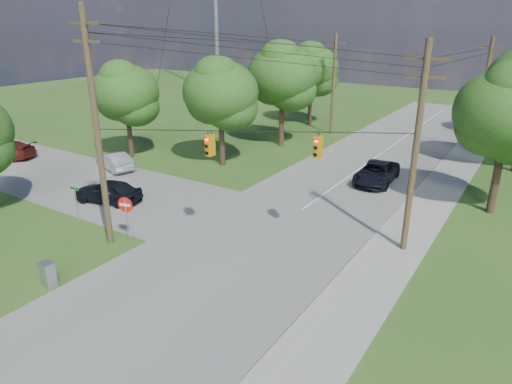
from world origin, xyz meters
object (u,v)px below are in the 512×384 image
Objects in this scene: car_cross_silver at (114,161)px; car_main_north at (377,173)px; pole_north_w at (333,84)px; do_not_enter_sign at (126,210)px; pole_north_e at (483,96)px; control_cabinet at (48,274)px; pole_ne at (416,149)px; car_cross_far at (5,150)px; pole_sw at (97,129)px; car_cross_dark at (108,191)px.

car_cross_silver is 0.81× the size of car_main_north.
do_not_enter_sign is (1.16, -29.00, -3.27)m from pole_north_w.
car_cross_silver is (-23.39, -20.71, -4.39)m from pole_north_e.
pole_north_e is 36.47m from control_cabinet.
pole_north_w reaches higher than car_main_north.
pole_ne is 22.00m from pole_north_e.
car_cross_silver is 0.83× the size of car_cross_far.
car_cross_far reaches higher than car_cross_silver.
pole_north_e is at bearing 65.39° from car_main_north.
car_cross_far is at bearing -144.83° from pole_north_e.
pole_north_w is at bearing 90.77° from pole_sw.
pole_north_e is 1.94× the size of car_cross_far.
pole_north_e is 1.89× the size of car_main_north.
pole_ne reaches higher than control_cabinet.
car_cross_silver is 17.25m from control_cabinet.
car_cross_far is (-19.73, -23.70, -4.35)m from pole_north_w.
pole_sw is 2.33× the size of car_cross_far.
pole_north_w is at bearing 156.23° from car_cross_dark.
car_cross_far is at bearing -129.77° from pole_north_w.
car_main_north is at bearing 49.36° from do_not_enter_sign.
car_cross_far is (-10.24, -2.99, 0.04)m from car_cross_silver.
pole_ne reaches higher than car_main_north.
pole_north_e is 31.54m from car_cross_silver.
pole_ne is 14.98m from do_not_enter_sign.
car_cross_silver is (-5.23, 5.04, -0.05)m from car_cross_dark.
pole_ne reaches higher than car_cross_dark.
pole_north_w is 1.94× the size of car_cross_far.
do_not_enter_sign reaches higher than car_cross_far.
car_cross_silver is at bearing -160.03° from car_main_north.
pole_ne is 23.89m from car_cross_silver.
pole_ne reaches higher than do_not_enter_sign.
car_main_north is at bearing 120.29° from car_cross_dark.
pole_north_w is 26.46m from car_cross_dark.
car_main_north is 22.86m from control_cabinet.
car_cross_dark is at bearing -139.17° from car_main_north.
pole_sw is 7.24m from control_cabinet.
pole_ne is 19.12m from car_cross_dark.
pole_north_e reaches higher than do_not_enter_sign.
pole_sw is 14.38m from car_cross_silver.
car_main_north is at bearing 116.37° from pole_ne.
pole_ne reaches higher than pole_north_e.
car_cross_dark is 1.03× the size of car_cross_silver.
car_cross_dark is at bearing -168.33° from pole_ne.
pole_ne is 4.08× the size of do_not_enter_sign.
pole_north_w reaches higher than car_cross_far.
car_cross_silver is at bearing 176.84° from pole_ne.
car_cross_silver is at bearing 136.32° from control_cabinet.
control_cabinet is at bearing -113.47° from car_main_north.
pole_north_w is 16.08m from car_main_north.
car_cross_silver is at bearing 138.03° from pole_sw.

